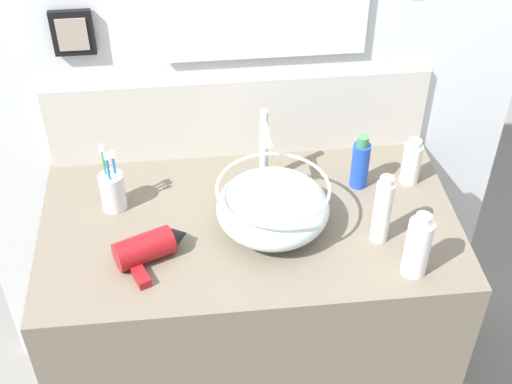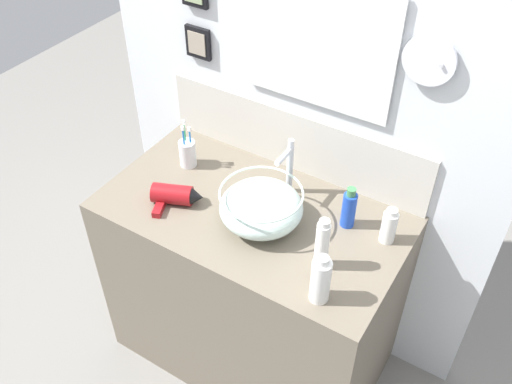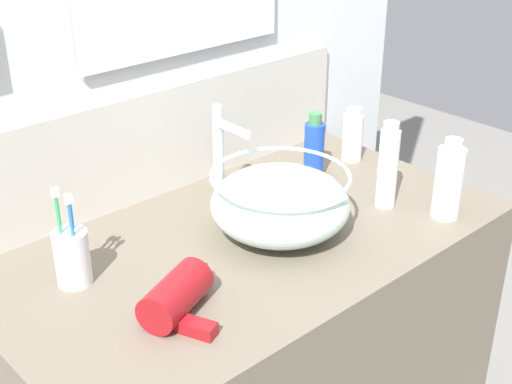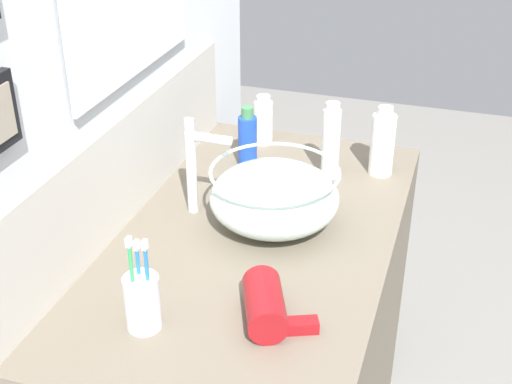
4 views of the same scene
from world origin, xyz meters
The scene contains 10 objects.
vanity_counter centered at (0.00, 0.00, 0.43)m, with size 1.10×0.61×0.86m, color #6B6051.
back_panel centered at (0.00, 0.33, 1.29)m, with size 1.60×0.09×2.59m.
glass_bowl_sink centered at (0.06, -0.03, 0.94)m, with size 0.29×0.29×0.14m.
faucet centered at (0.06, 0.16, 1.00)m, with size 0.02×0.11×0.23m.
hair_drier centered at (-0.26, -0.11, 0.90)m, with size 0.20×0.18×0.07m.
toothbrush_cup centered at (-0.35, 0.10, 0.92)m, with size 0.07×0.07×0.20m.
spray_bottle centered at (0.32, 0.12, 0.94)m, with size 0.05×0.05×0.16m.
lotion_bottle centered at (0.38, -0.22, 0.95)m, with size 0.06×0.06×0.18m.
soap_dispenser centered at (0.46, 0.12, 0.93)m, with size 0.05×0.05×0.14m.
shampoo_bottle centered at (0.32, -0.10, 0.96)m, with size 0.04×0.04×0.20m.
Camera 1 is at (-0.13, -1.37, 2.14)m, focal length 50.00 mm.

